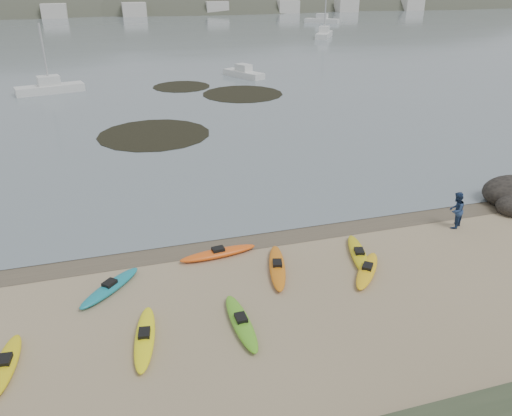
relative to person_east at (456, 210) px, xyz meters
name	(u,v)px	position (x,y,z in m)	size (l,w,h in m)	color
ground	(256,235)	(-10.07, 2.11, -0.97)	(600.00, 600.00, 0.00)	tan
wet_sand	(258,238)	(-10.07, 1.81, -0.97)	(60.00, 60.00, 0.00)	brown
kayaks	(229,289)	(-12.58, -2.37, -0.80)	(16.09, 7.56, 0.34)	#62BB25
person_east	(456,210)	(0.00, 0.00, 0.00)	(0.95, 0.74, 1.95)	navy
kelp_mats	(198,106)	(-7.93, 29.61, -0.94)	(19.81, 26.13, 0.04)	black
moored_boats	(197,37)	(1.91, 82.96, -0.38)	(90.94, 75.99, 1.29)	silver
far_hills	(214,46)	(29.31, 196.08, -16.90)	(550.00, 135.00, 80.00)	#384235
far_town	(139,9)	(-4.07, 147.11, 1.03)	(199.00, 5.00, 4.00)	beige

